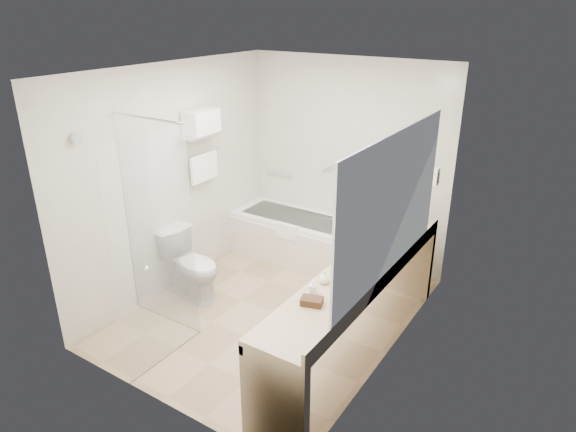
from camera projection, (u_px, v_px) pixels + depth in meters
The scene contains 25 objects.
floor at pixel (273, 311), 5.47m from camera, with size 3.20×3.20×0.00m, color tan.
ceiling at pixel (269, 70), 4.51m from camera, with size 2.60×3.20×0.10m, color white.
wall_back at pixel (346, 163), 6.23m from camera, with size 2.60×0.10×2.50m, color beige.
wall_front at pixel (147, 268), 3.75m from camera, with size 2.60×0.10×2.50m, color beige.
wall_left at pixel (174, 179), 5.64m from camera, with size 0.10×3.20×2.50m, color beige.
wall_right at pixel (397, 232), 4.34m from camera, with size 0.10×3.20×2.50m, color beige.
bathtub at pixel (295, 236), 6.58m from camera, with size 1.60×0.73×0.59m.
grab_bar_short at pixel (280, 174), 6.79m from camera, with size 0.03×0.03×0.40m, color silver.
grab_bar_long at pixel (341, 163), 6.22m from camera, with size 0.03×0.03×0.60m, color silver.
shower_enclosure at pixel (157, 238), 4.66m from camera, with size 0.96×0.91×2.11m.
towel_shelf at pixel (202, 129), 5.66m from camera, with size 0.24×0.55×0.81m.
vanity_counter at pixel (356, 293), 4.59m from camera, with size 0.55×2.70×0.95m.
sink at pixel (379, 259), 4.82m from camera, with size 0.40×0.52×0.14m, color white.
faucet at pixel (395, 252), 4.70m from camera, with size 0.03×0.03×0.14m, color silver.
mirror at pixel (392, 205), 4.11m from camera, with size 0.02×2.00×1.20m, color silver.
hairdryer_unit at pixel (434, 176), 5.10m from camera, with size 0.08×0.10×0.18m, color white.
toilet at pixel (191, 265), 5.66m from camera, with size 0.42×0.76×0.74m, color white.
amenity_basket at pixel (312, 301), 4.03m from camera, with size 0.17×0.11×0.06m, color #442C18.
soap_bottle_a at pixel (313, 291), 4.16m from camera, with size 0.06×0.13×0.06m, color white.
soap_bottle_b at pixel (324, 278), 4.33m from camera, with size 0.09×0.12×0.09m, color white.
water_bottle_left at pixel (401, 229), 5.18m from camera, with size 0.06×0.06×0.18m.
water_bottle_mid at pixel (410, 217), 5.45m from camera, with size 0.06×0.06×0.20m.
water_bottle_right at pixel (391, 240), 4.94m from camera, with size 0.06×0.06×0.18m.
drinking_glass_near at pixel (386, 226), 5.33m from camera, with size 0.08×0.08×0.10m, color silver.
drinking_glass_far at pixel (353, 254), 4.74m from camera, with size 0.08×0.08×0.10m, color silver.
Camera 1 is at (2.67, -3.82, 3.05)m, focal length 32.00 mm.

